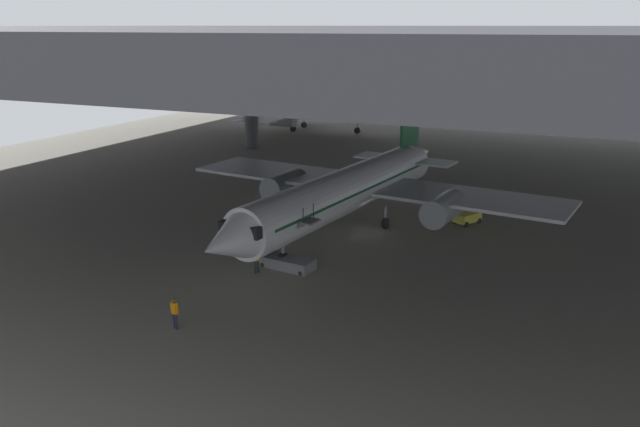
{
  "coord_description": "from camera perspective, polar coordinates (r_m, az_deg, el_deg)",
  "views": [
    {
      "loc": [
        17.08,
        -44.15,
        15.19
      ],
      "look_at": [
        -1.04,
        -4.32,
        2.4
      ],
      "focal_mm": 36.28,
      "sensor_mm": 36.0,
      "label": 1
    }
  ],
  "objects": [
    {
      "name": "ground_plane",
      "position": [
        49.72,
        3.15,
        -1.53
      ],
      "size": [
        110.0,
        110.0,
        0.0
      ],
      "primitive_type": "plane",
      "color": "gray"
    },
    {
      "name": "hangar_structure",
      "position": [
        60.4,
        8.27,
        15.43
      ],
      "size": [
        121.0,
        99.0,
        15.08
      ],
      "color": "#4C4F54",
      "rests_on": "ground_plane"
    },
    {
      "name": "airplane_distant",
      "position": [
        97.23,
        -1.09,
        9.1
      ],
      "size": [
        28.21,
        27.19,
        9.2
      ],
      "color": "white",
      "rests_on": "ground_plane"
    },
    {
      "name": "crew_worker_near_nose",
      "position": [
        34.55,
        -12.7,
        -8.41
      ],
      "size": [
        0.53,
        0.31,
        1.72
      ],
      "color": "#232838",
      "rests_on": "ground_plane"
    },
    {
      "name": "baggage_tug",
      "position": [
        52.59,
        12.87,
        -0.33
      ],
      "size": [
        2.08,
        2.51,
        0.9
      ],
      "color": "yellow",
      "rests_on": "ground_plane"
    },
    {
      "name": "airplane_main",
      "position": [
        48.93,
        2.57,
        2.15
      ],
      "size": [
        31.72,
        32.67,
        10.39
      ],
      "color": "white",
      "rests_on": "ground_plane"
    },
    {
      "name": "boarding_stairs",
      "position": [
        41.98,
        -2.84,
        -3.91
      ],
      "size": [
        4.11,
        1.9,
        4.43
      ],
      "color": "slate",
      "rests_on": "ground_plane"
    },
    {
      "name": "crew_worker_by_stairs",
      "position": [
        41.27,
        -5.62,
        -4.03
      ],
      "size": [
        0.41,
        0.42,
        1.61
      ],
      "color": "#232838",
      "rests_on": "ground_plane"
    }
  ]
}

